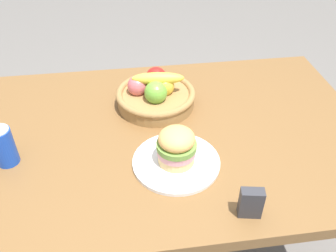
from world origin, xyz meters
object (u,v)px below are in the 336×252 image
Objects in this scene: soda_can at (4,146)px; napkin_holder at (251,203)px; plate at (176,162)px; sandwich at (177,146)px; fruit_basket at (156,94)px.

soda_can is 0.73m from napkin_holder.
napkin_holder is at bearing -53.46° from plate.
soda_can is at bearing 171.19° from sandwich.
sandwich reaches higher than soda_can.
plate is 2.96× the size of napkin_holder.
fruit_basket is 3.22× the size of napkin_holder.
soda_can is at bearing -153.24° from fruit_basket.
soda_can is at bearing 166.81° from napkin_holder.
sandwich is at bearing -85.30° from fruit_basket.
plate is at bearing -8.81° from soda_can.
soda_can is (-0.51, 0.08, -0.01)m from sandwich.
fruit_basket is (-0.03, 0.32, 0.04)m from plate.
sandwich is (0.00, 0.00, 0.06)m from plate.
soda_can reaches higher than napkin_holder.
soda_can is 0.54m from fruit_basket.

